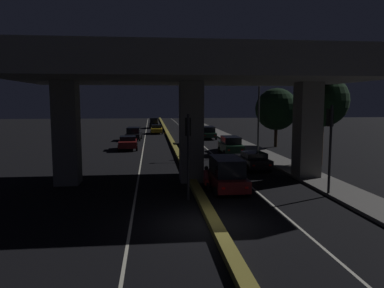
{
  "coord_description": "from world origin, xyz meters",
  "views": [
    {
      "loc": [
        -2.57,
        -15.16,
        5.21
      ],
      "look_at": [
        1.47,
        21.76,
        0.95
      ],
      "focal_mm": 35.0,
      "sensor_mm": 36.0,
      "label": 1
    }
  ],
  "objects_px": {
    "car_dark_red_fourth": "(190,139)",
    "motorcycle_black_filtering_mid": "(201,164)",
    "car_taxi_yellow_third_oncoming": "(157,129)",
    "pedestrian_on_sidewalk": "(295,153)",
    "car_black_second": "(253,160)",
    "car_dark_green_fifth": "(208,132)",
    "motorcycle_red_filtering_near": "(206,180)",
    "traffic_light_right_of_median": "(330,134)",
    "car_black_second_oncoming": "(134,133)",
    "car_dark_red_lead": "(227,174)",
    "motorcycle_blue_filtering_far": "(187,152)",
    "traffic_light_left_of_median": "(188,141)",
    "car_dark_red_lead_oncoming": "(128,143)",
    "car_dark_green_third": "(231,145)",
    "street_lamp": "(255,110)",
    "car_black_fourth_oncoming": "(154,123)"
  },
  "relations": [
    {
      "from": "car_dark_red_lead",
      "to": "motorcycle_blue_filtering_far",
      "type": "height_order",
      "value": "car_dark_red_lead"
    },
    {
      "from": "motorcycle_blue_filtering_far",
      "to": "car_dark_red_lead_oncoming",
      "type": "bearing_deg",
      "value": 36.49
    },
    {
      "from": "motorcycle_black_filtering_mid",
      "to": "traffic_light_left_of_median",
      "type": "bearing_deg",
      "value": 164.43
    },
    {
      "from": "pedestrian_on_sidewalk",
      "to": "car_dark_red_lead_oncoming",
      "type": "bearing_deg",
      "value": 138.6
    },
    {
      "from": "car_black_second",
      "to": "motorcycle_red_filtering_near",
      "type": "bearing_deg",
      "value": 141.86
    },
    {
      "from": "car_black_fourth_oncoming",
      "to": "motorcycle_blue_filtering_far",
      "type": "distance_m",
      "value": 39.91
    },
    {
      "from": "car_dark_green_fifth",
      "to": "pedestrian_on_sidewalk",
      "type": "relative_size",
      "value": 2.69
    },
    {
      "from": "traffic_light_right_of_median",
      "to": "motorcycle_black_filtering_mid",
      "type": "distance_m",
      "value": 9.95
    },
    {
      "from": "street_lamp",
      "to": "car_dark_green_third",
      "type": "xyz_separation_m",
      "value": [
        -2.24,
        0.46,
        -3.42
      ]
    },
    {
      "from": "traffic_light_right_of_median",
      "to": "car_taxi_yellow_third_oncoming",
      "type": "xyz_separation_m",
      "value": [
        -8.81,
        41.17,
        -2.68
      ]
    },
    {
      "from": "car_dark_red_lead",
      "to": "car_black_fourth_oncoming",
      "type": "height_order",
      "value": "car_black_fourth_oncoming"
    },
    {
      "from": "car_dark_green_third",
      "to": "motorcycle_blue_filtering_far",
      "type": "bearing_deg",
      "value": 118.71
    },
    {
      "from": "motorcycle_red_filtering_near",
      "to": "car_black_second_oncoming",
      "type": "bearing_deg",
      "value": 11.99
    },
    {
      "from": "car_dark_green_third",
      "to": "car_dark_green_fifth",
      "type": "xyz_separation_m",
      "value": [
        0.14,
        15.65,
        0.01
      ]
    },
    {
      "from": "motorcycle_black_filtering_mid",
      "to": "car_taxi_yellow_third_oncoming",
      "type": "bearing_deg",
      "value": 1.68
    },
    {
      "from": "pedestrian_on_sidewalk",
      "to": "motorcycle_red_filtering_near",
      "type": "bearing_deg",
      "value": -139.45
    },
    {
      "from": "car_taxi_yellow_third_oncoming",
      "to": "pedestrian_on_sidewalk",
      "type": "distance_m",
      "value": 33.75
    },
    {
      "from": "traffic_light_left_of_median",
      "to": "car_black_fourth_oncoming",
      "type": "height_order",
      "value": "traffic_light_left_of_median"
    },
    {
      "from": "motorcycle_blue_filtering_far",
      "to": "pedestrian_on_sidewalk",
      "type": "height_order",
      "value": "pedestrian_on_sidewalk"
    },
    {
      "from": "car_black_second_oncoming",
      "to": "pedestrian_on_sidewalk",
      "type": "xyz_separation_m",
      "value": [
        13.7,
        -22.39,
        0.2
      ]
    },
    {
      "from": "car_black_fourth_oncoming",
      "to": "motorcycle_red_filtering_near",
      "type": "bearing_deg",
      "value": 4.87
    },
    {
      "from": "car_black_second",
      "to": "traffic_light_right_of_median",
      "type": "bearing_deg",
      "value": -169.94
    },
    {
      "from": "car_black_fourth_oncoming",
      "to": "car_taxi_yellow_third_oncoming",
      "type": "bearing_deg",
      "value": 3.3
    },
    {
      "from": "traffic_light_left_of_median",
      "to": "motorcycle_red_filtering_near",
      "type": "bearing_deg",
      "value": 58.71
    },
    {
      "from": "car_dark_green_fifth",
      "to": "motorcycle_red_filtering_near",
      "type": "bearing_deg",
      "value": 173.5
    },
    {
      "from": "car_black_second_oncoming",
      "to": "pedestrian_on_sidewalk",
      "type": "bearing_deg",
      "value": 34.13
    },
    {
      "from": "car_dark_green_third",
      "to": "car_taxi_yellow_third_oncoming",
      "type": "distance_m",
      "value": 25.73
    },
    {
      "from": "car_dark_red_lead",
      "to": "street_lamp",
      "type": "bearing_deg",
      "value": -22.22
    },
    {
      "from": "car_black_second",
      "to": "car_dark_green_fifth",
      "type": "height_order",
      "value": "car_dark_green_fifth"
    },
    {
      "from": "car_taxi_yellow_third_oncoming",
      "to": "pedestrian_on_sidewalk",
      "type": "bearing_deg",
      "value": 19.34
    },
    {
      "from": "traffic_light_right_of_median",
      "to": "car_dark_green_third",
      "type": "relative_size",
      "value": 1.08
    },
    {
      "from": "car_dark_red_lead",
      "to": "car_dark_red_lead_oncoming",
      "type": "distance_m",
      "value": 20.77
    },
    {
      "from": "car_black_second_oncoming",
      "to": "motorcycle_blue_filtering_far",
      "type": "distance_m",
      "value": 18.36
    },
    {
      "from": "car_dark_red_fourth",
      "to": "pedestrian_on_sidewalk",
      "type": "bearing_deg",
      "value": -156.53
    },
    {
      "from": "car_black_second_oncoming",
      "to": "car_dark_red_lead",
      "type": "bearing_deg",
      "value": 15.34
    },
    {
      "from": "car_taxi_yellow_third_oncoming",
      "to": "car_dark_red_fourth",
      "type": "bearing_deg",
      "value": 13.82
    },
    {
      "from": "motorcycle_blue_filtering_far",
      "to": "pedestrian_on_sidewalk",
      "type": "xyz_separation_m",
      "value": [
        8.13,
        -4.89,
        0.47
      ]
    },
    {
      "from": "car_dark_red_lead_oncoming",
      "to": "motorcycle_red_filtering_near",
      "type": "xyz_separation_m",
      "value": [
        5.73,
        -19.2,
        -0.16
      ]
    },
    {
      "from": "car_dark_green_third",
      "to": "car_black_fourth_oncoming",
      "type": "xyz_separation_m",
      "value": [
        -7.15,
        37.44,
        0.12
      ]
    },
    {
      "from": "traffic_light_left_of_median",
      "to": "car_black_second_oncoming",
      "type": "bearing_deg",
      "value": 97.72
    },
    {
      "from": "car_dark_red_lead",
      "to": "motorcycle_black_filtering_mid",
      "type": "relative_size",
      "value": 2.19
    },
    {
      "from": "pedestrian_on_sidewalk",
      "to": "traffic_light_right_of_median",
      "type": "bearing_deg",
      "value": -100.39
    },
    {
      "from": "car_dark_red_fourth",
      "to": "car_dark_red_lead_oncoming",
      "type": "xyz_separation_m",
      "value": [
        -7.09,
        -3.29,
        0.02
      ]
    },
    {
      "from": "traffic_light_left_of_median",
      "to": "traffic_light_right_of_median",
      "type": "xyz_separation_m",
      "value": [
        7.77,
        -0.0,
        0.29
      ]
    },
    {
      "from": "car_dark_red_fourth",
      "to": "motorcycle_black_filtering_mid",
      "type": "relative_size",
      "value": 2.46
    },
    {
      "from": "traffic_light_right_of_median",
      "to": "street_lamp",
      "type": "xyz_separation_m",
      "value": [
        0.28,
        15.91,
        0.94
      ]
    },
    {
      "from": "car_dark_green_third",
      "to": "car_taxi_yellow_third_oncoming",
      "type": "height_order",
      "value": "car_dark_green_third"
    },
    {
      "from": "car_black_second",
      "to": "motorcycle_black_filtering_mid",
      "type": "height_order",
      "value": "motorcycle_black_filtering_mid"
    },
    {
      "from": "motorcycle_blue_filtering_far",
      "to": "traffic_light_right_of_median",
      "type": "bearing_deg",
      "value": -156.81
    },
    {
      "from": "car_black_second_oncoming",
      "to": "car_taxi_yellow_third_oncoming",
      "type": "height_order",
      "value": "car_black_second_oncoming"
    }
  ]
}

